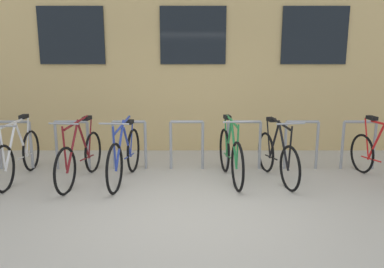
{
  "coord_description": "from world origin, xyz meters",
  "views": [
    {
      "loc": [
        -0.02,
        -4.58,
        1.99
      ],
      "look_at": [
        -0.04,
        1.6,
        0.69
      ],
      "focal_mm": 35.71,
      "sensor_mm": 36.0,
      "label": 1
    }
  ],
  "objects_px": {
    "bicycle_black": "(278,157)",
    "bicycle_blue": "(126,156)",
    "bicycle_green": "(232,155)",
    "bicycle_maroon": "(82,157)",
    "bicycle_white": "(20,156)",
    "bicycle_red": "(383,159)"
  },
  "relations": [
    {
      "from": "bicycle_white",
      "to": "bicycle_maroon",
      "type": "bearing_deg",
      "value": -5.36
    },
    {
      "from": "bicycle_green",
      "to": "bicycle_maroon",
      "type": "distance_m",
      "value": 2.39
    },
    {
      "from": "bicycle_red",
      "to": "bicycle_maroon",
      "type": "xyz_separation_m",
      "value": [
        -4.75,
        0.02,
        0.01
      ]
    },
    {
      "from": "bicycle_white",
      "to": "bicycle_green",
      "type": "distance_m",
      "value": 3.4
    },
    {
      "from": "bicycle_red",
      "to": "bicycle_blue",
      "type": "relative_size",
      "value": 0.94
    },
    {
      "from": "bicycle_white",
      "to": "bicycle_green",
      "type": "bearing_deg",
      "value": -0.11
    },
    {
      "from": "bicycle_white",
      "to": "bicycle_maroon",
      "type": "xyz_separation_m",
      "value": [
        1.02,
        -0.1,
        0.0
      ]
    },
    {
      "from": "bicycle_black",
      "to": "bicycle_green",
      "type": "relative_size",
      "value": 0.95
    },
    {
      "from": "bicycle_green",
      "to": "bicycle_maroon",
      "type": "xyz_separation_m",
      "value": [
        -2.38,
        -0.09,
        -0.01
      ]
    },
    {
      "from": "bicycle_blue",
      "to": "bicycle_red",
      "type": "bearing_deg",
      "value": -0.63
    },
    {
      "from": "bicycle_black",
      "to": "bicycle_blue",
      "type": "bearing_deg",
      "value": -178.75
    },
    {
      "from": "bicycle_blue",
      "to": "bicycle_maroon",
      "type": "relative_size",
      "value": 1.02
    },
    {
      "from": "bicycle_white",
      "to": "bicycle_red",
      "type": "xyz_separation_m",
      "value": [
        5.77,
        -0.11,
        -0.01
      ]
    },
    {
      "from": "bicycle_white",
      "to": "bicycle_black",
      "type": "xyz_separation_m",
      "value": [
        4.15,
        -0.01,
        -0.01
      ]
    },
    {
      "from": "bicycle_black",
      "to": "bicycle_green",
      "type": "bearing_deg",
      "value": 179.44
    },
    {
      "from": "bicycle_green",
      "to": "bicycle_blue",
      "type": "xyz_separation_m",
      "value": [
        -1.68,
        -0.06,
        -0.0
      ]
    },
    {
      "from": "bicycle_black",
      "to": "bicycle_blue",
      "type": "xyz_separation_m",
      "value": [
        -2.43,
        -0.05,
        0.02
      ]
    },
    {
      "from": "bicycle_blue",
      "to": "bicycle_maroon",
      "type": "bearing_deg",
      "value": -177.61
    },
    {
      "from": "bicycle_red",
      "to": "bicycle_blue",
      "type": "height_order",
      "value": "bicycle_blue"
    },
    {
      "from": "bicycle_blue",
      "to": "bicycle_maroon",
      "type": "distance_m",
      "value": 0.7
    },
    {
      "from": "bicycle_green",
      "to": "bicycle_blue",
      "type": "bearing_deg",
      "value": -177.95
    },
    {
      "from": "bicycle_black",
      "to": "bicycle_maroon",
      "type": "height_order",
      "value": "bicycle_maroon"
    }
  ]
}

